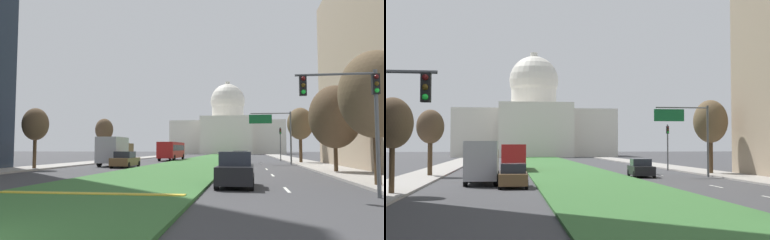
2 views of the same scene
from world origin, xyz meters
The scene contains 15 objects.
ground_plane centered at (0.00, 64.45, 0.00)m, with size 283.60×283.60×0.00m, color #3D3D3F.
grass_median centered at (0.00, 58.01, 0.07)m, with size 8.75×116.02×0.14m, color #386B33.
lane_dashes_right centered at (8.23, 31.16, 0.00)m, with size 0.16×35.44×0.01m.
sidewalk_left centered at (-14.07, 51.56, 0.07)m, with size 4.00×116.02×0.15m, color #9E9991.
sidewalk_right centered at (14.07, 51.56, 0.07)m, with size 4.00×116.02×0.15m, color #9E9991.
capitol_building centered at (0.00, 128.07, 8.16)m, with size 38.48×24.03×25.80m.
traffic_light_far_right centered at (11.57, 53.30, 3.31)m, with size 0.28×0.35×5.20m.
overhead_guide_sign centered at (9.92, 41.34, 4.63)m, with size 5.15×0.20×6.50m.
street_tree_left_mid centered at (-13.02, 26.31, 4.16)m, with size 2.39×2.39×5.71m.
street_tree_left_far centered at (-13.39, 44.50, 4.49)m, with size 2.49×2.49×6.14m.
street_tree_right_far centered at (13.41, 44.92, 5.17)m, with size 3.37×3.37×7.32m.
sedan_midblock centered at (-5.97, 31.31, 0.78)m, with size 2.01×4.35×1.65m.
sedan_distant centered at (5.60, 41.77, 0.78)m, with size 2.21×4.27×1.66m.
box_truck_delivery centered at (-8.25, 34.61, 1.68)m, with size 2.40×6.40×3.20m.
city_bus centered at (-5.76, 54.76, 1.77)m, with size 2.62×11.00×2.95m.
Camera 2 is at (-6.35, -6.38, 2.98)m, focal length 50.90 mm.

